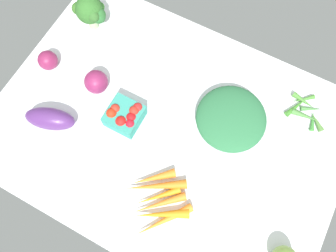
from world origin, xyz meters
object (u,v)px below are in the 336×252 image
Objects in this scene: red_onion_near_basket at (96,82)px; eggplant at (50,119)px; berry_basket at (125,116)px; red_onion_center at (48,60)px; broccoli_head at (91,11)px; carrot_bunch at (159,200)px; leafy_greens_clump at (231,118)px; okra_pile at (306,110)px.

red_onion_near_basket is 0.49× the size of eggplant.
berry_basket is 31.40cm from red_onion_center.
berry_basket is 36.16cm from broccoli_head.
red_onion_center is at bearing -8.72° from berry_basket.
carrot_bunch is (-20.55, 16.71, -1.90)cm from berry_basket.
red_onion_center reaches higher than carrot_bunch.
broccoli_head is (54.42, -10.16, 4.75)cm from leafy_greens_clump.
red_onion_near_basket reaches higher than berry_basket.
broccoli_head is 0.84× the size of eggplant.
red_onion_near_basket is at bearing -21.80° from berry_basket.
leafy_greens_clump reaches higher than carrot_bunch.
red_onion_near_basket is 17.49cm from eggplant.
leafy_greens_clump is at bearing -170.98° from red_onion_center.
eggplant reaches higher than okra_pile.
red_onion_near_basket is at bearing 12.08° from leafy_greens_clump.
berry_basket is 0.66× the size of eggplant.
okra_pile is at bearing -159.18° from red_onion_near_basket.
eggplant is at bearing 30.83° from berry_basket.
red_onion_near_basket is at bearing 20.82° from okra_pile.
okra_pile is at bearing -163.27° from red_onion_center.
berry_basket is 21.97cm from eggplant.
red_onion_near_basket is at bearing 52.34° from eggplant.
red_onion_center is at bearing 1.74° from red_onion_near_basket.
leafy_greens_clump is at bearing 169.43° from broccoli_head.
broccoli_head reaches higher than red_onion_near_basket.
okra_pile is (-60.29, -22.93, -2.81)cm from red_onion_near_basket.
broccoli_head is at bearing -10.57° from leafy_greens_clump.
red_onion_center reaches higher than leafy_greens_clump.
leafy_greens_clump is 0.98× the size of carrot_bunch.
broccoli_head is 62.66cm from carrot_bunch.
broccoli_head is at bearing -41.14° from carrot_bunch.
berry_basket is 1.34× the size of red_onion_near_basket.
red_onion_center is at bearing 9.02° from leafy_greens_clump.
okra_pile is (-26.49, -44.94, -0.43)cm from carrot_bunch.
carrot_bunch is at bearing 140.89° from berry_basket.
red_onion_near_basket is 0.34× the size of carrot_bunch.
leafy_greens_clump is at bearing -103.64° from carrot_bunch.
broccoli_head is at bearing 83.00° from eggplant.
red_onion_near_basket is 64.57cm from okra_pile.
berry_basket is 54.91cm from okra_pile.
red_onion_near_basket is at bearing -33.07° from carrot_bunch.
red_onion_near_basket reaches higher than red_onion_center.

